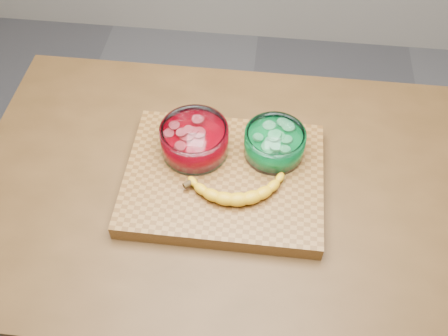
# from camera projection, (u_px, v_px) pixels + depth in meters

# --- Properties ---
(ground) EXTENTS (3.50, 3.50, 0.00)m
(ground) POSITION_uv_depth(u_px,v_px,m) (224.00, 325.00, 1.88)
(ground) COLOR #5E5E63
(ground) RESTS_ON ground
(counter) EXTENTS (1.20, 0.80, 0.90)m
(counter) POSITION_uv_depth(u_px,v_px,m) (224.00, 271.00, 1.52)
(counter) COLOR #4B3016
(counter) RESTS_ON ground
(cutting_board) EXTENTS (0.45, 0.35, 0.04)m
(cutting_board) POSITION_uv_depth(u_px,v_px,m) (224.00, 179.00, 1.15)
(cutting_board) COLOR brown
(cutting_board) RESTS_ON counter
(bowl_red) EXTENTS (0.16, 0.16, 0.07)m
(bowl_red) POSITION_uv_depth(u_px,v_px,m) (195.00, 140.00, 1.15)
(bowl_red) COLOR white
(bowl_red) RESTS_ON cutting_board
(bowl_green) EXTENTS (0.14, 0.14, 0.07)m
(bowl_green) POSITION_uv_depth(u_px,v_px,m) (274.00, 143.00, 1.15)
(bowl_green) COLOR white
(bowl_green) RESTS_ON cutting_board
(banana) EXTENTS (0.25, 0.13, 0.03)m
(banana) POSITION_uv_depth(u_px,v_px,m) (236.00, 186.00, 1.09)
(banana) COLOR gold
(banana) RESTS_ON cutting_board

